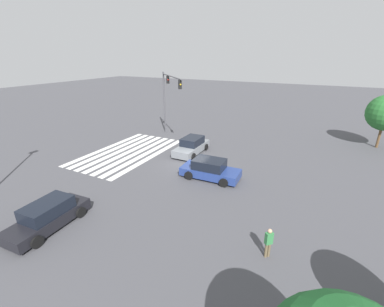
# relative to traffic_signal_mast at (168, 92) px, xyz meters

# --- Properties ---
(ground_plane) EXTENTS (154.44, 154.44, 0.00)m
(ground_plane) POSITION_rel_traffic_signal_mast_xyz_m (6.28, 6.28, -5.38)
(ground_plane) COLOR #47474C
(crosswalk_markings) EXTENTS (11.43, 6.30, 0.01)m
(crosswalk_markings) POSITION_rel_traffic_signal_mast_xyz_m (6.28, -1.09, -5.37)
(crosswalk_markings) COLOR silver
(crosswalk_markings) RESTS_ON ground_plane
(traffic_signal_mast) EXTENTS (5.74, 5.74, 7.45)m
(traffic_signal_mast) POSITION_rel_traffic_signal_mast_xyz_m (0.00, 0.00, 0.00)
(traffic_signal_mast) COLOR #47474C
(traffic_signal_mast) RESTS_ON ground_plane
(car_0) EXTENTS (4.78, 2.14, 1.62)m
(car_0) POSITION_rel_traffic_signal_mast_xyz_m (3.51, 4.82, -4.63)
(car_0) COLOR gray
(car_0) RESTS_ON ground_plane
(car_1) EXTENTS (4.79, 2.23, 1.57)m
(car_1) POSITION_rel_traffic_signal_mast_xyz_m (17.90, 3.01, -4.64)
(car_1) COLOR black
(car_1) RESTS_ON ground_plane
(car_2) EXTENTS (2.34, 4.76, 1.58)m
(car_2) POSITION_rel_traffic_signal_mast_xyz_m (7.85, 8.71, -4.64)
(car_2) COLOR navy
(car_2) RESTS_ON ground_plane
(pedestrian) EXTENTS (0.41, 0.41, 1.63)m
(pedestrian) POSITION_rel_traffic_signal_mast_xyz_m (14.54, 14.69, -4.47)
(pedestrian) COLOR brown
(pedestrian) RESTS_ON ground_plane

